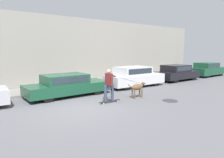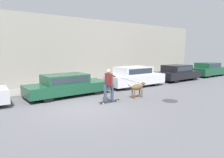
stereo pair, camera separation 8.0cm
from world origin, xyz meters
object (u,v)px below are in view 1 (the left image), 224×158
skateboarder (109,84)px  parked_car_1 (67,85)px  parked_car_2 (134,77)px  fire_hydrant (150,77)px  parked_car_4 (207,69)px  dog (138,87)px  parked_car_3 (176,73)px

skateboarder → parked_car_1: bearing=112.3°
skateboarder → parked_car_2: bearing=34.7°
fire_hydrant → skateboarder: bearing=-152.3°
parked_car_4 → skateboarder: size_ratio=1.45×
parked_car_4 → fire_hydrant: size_ratio=5.47×
parked_car_1 → skateboarder: 2.77m
parked_car_1 → skateboarder: (0.98, -2.57, 0.33)m
parked_car_1 → parked_car_2: bearing=-1.4°
dog → parked_car_2: bearing=50.8°
parked_car_1 → parked_car_4: parked_car_4 is taller
parked_car_4 → parked_car_2: bearing=-180.0°
parked_car_1 → parked_car_4: size_ratio=1.16×
parked_car_1 → skateboarder: size_ratio=1.69×
parked_car_1 → parked_car_4: 14.43m
dog → parked_car_4: bearing=12.6°
parked_car_2 → dog: size_ratio=3.51×
parked_car_1 → parked_car_3: parked_car_3 is taller
dog → fire_hydrant: size_ratio=1.67×
parked_car_1 → parked_car_3: bearing=-1.4°
parked_car_1 → fire_hydrant: (7.34, 0.77, -0.20)m
dog → skateboarder: size_ratio=0.44×
parked_car_2 → parked_car_3: 4.74m
parked_car_2 → parked_car_3: parked_car_2 is taller
parked_car_1 → parked_car_4: (14.43, 0.00, 0.06)m
parked_car_4 → fire_hydrant: bearing=173.8°
dog → skateboarder: skateboarder is taller
skateboarder → fire_hydrant: (6.36, 3.34, -0.53)m
dog → skateboarder: 1.83m
dog → fire_hydrant: dog is taller
parked_car_3 → parked_car_2: bearing=179.7°
parked_car_2 → parked_car_1: bearing=-179.2°
parked_car_3 → fire_hydrant: 2.44m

